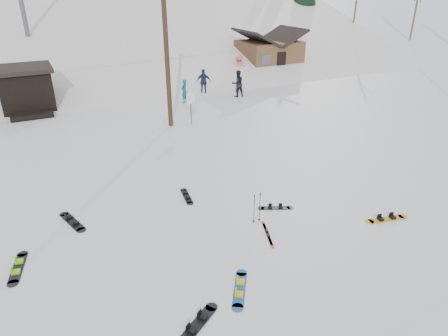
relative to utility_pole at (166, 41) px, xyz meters
name	(u,v)px	position (x,y,z in m)	size (l,w,h in m)	color
ground	(280,288)	(-2.00, -14.00, -4.68)	(200.00, 200.00, 0.00)	white
ski_slope	(69,123)	(-2.00, 41.00, -16.68)	(60.00, 75.00, 45.00)	silver
ridge_right	(295,95)	(36.00, 36.00, -15.68)	(34.00, 85.00, 36.00)	white
treeline_right	(321,36)	(34.00, 28.00, -4.68)	(20.00, 60.00, 10.00)	black
treeline_crest	(37,22)	(-2.00, 72.00, -4.68)	(50.00, 6.00, 10.00)	black
utility_pole	(166,41)	(0.00, 0.00, 0.00)	(2.00, 0.26, 9.00)	#3A2819
trail_sign	(191,103)	(1.10, -0.42, -3.41)	(0.50, 0.09, 1.85)	#595B60
lift_hut	(26,89)	(-7.00, 6.94, -3.32)	(3.40, 4.10, 2.75)	black
cabin	(269,55)	(13.00, 10.00, -3.20)	(5.39, 4.40, 3.77)	brown
hero_snowboard	(240,289)	(-3.00, -13.54, -4.65)	(1.05, 1.42, 0.11)	#1B59AF
hero_skis	(268,234)	(-0.93, -11.69, -4.66)	(0.60, 1.47, 0.08)	red
ski_poles	(257,208)	(-0.86, -10.87, -4.12)	(0.30, 0.08, 1.09)	black
board_scatter_a	(197,325)	(-4.53, -14.15, -4.65)	(1.44, 1.04, 0.12)	black
board_scatter_b	(72,221)	(-6.54, -8.02, -4.65)	(0.70, 1.62, 0.12)	black
board_scatter_c	(18,268)	(-8.30, -9.86, -4.65)	(0.61, 1.61, 0.12)	black
board_scatter_d	(275,208)	(0.22, -10.42, -4.66)	(1.20, 0.68, 0.09)	black
board_scatter_e	(386,219)	(3.24, -12.81, -4.65)	(1.58, 0.59, 0.11)	gold
board_scatter_f	(187,196)	(-2.35, -8.15, -4.66)	(0.42, 1.35, 0.10)	black
skier_teal	(184,91)	(2.45, 3.98, -3.88)	(0.58, 0.38, 1.59)	#0B4F71
skier_dark	(238,84)	(6.44, 3.79, -3.75)	(0.90, 0.70, 1.86)	black
skier_pink	(239,67)	(9.23, 8.64, -3.71)	(1.25, 0.72, 1.94)	#F25563
skier_navy	(204,82)	(4.56, 5.47, -3.77)	(1.07, 0.44, 1.82)	#18223D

